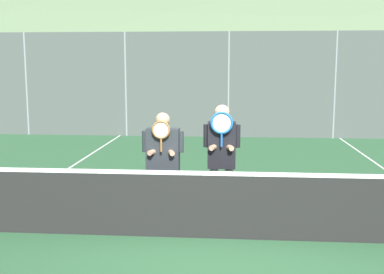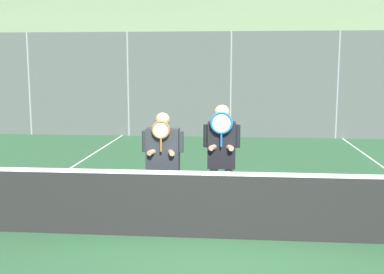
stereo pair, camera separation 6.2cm
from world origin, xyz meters
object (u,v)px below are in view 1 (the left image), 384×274
Objects in this scene: car_far_left at (100,101)px; car_left_of_center at (226,102)px; car_center at (362,104)px; player_center_left at (222,154)px; player_leftmost at (163,158)px.

car_left_of_center reaches higher than car_far_left.
car_center is at bearing -1.26° from car_far_left.
car_center is (5.12, 11.75, -0.21)m from player_center_left.
car_left_of_center is at bearing -179.24° from car_center.
player_leftmost is 11.76m from car_left_of_center.
car_center is at bearing 0.76° from car_left_of_center.
player_center_left is 0.39× the size of car_center.
player_leftmost is 0.94× the size of player_center_left.
car_center is at bearing 66.47° from player_center_left.
car_far_left is 0.94× the size of car_center.
car_left_of_center is 5.21m from car_center.
car_center is (5.21, 0.07, -0.07)m from car_left_of_center.
player_leftmost is 12.77m from car_far_left.
car_center is at bearing 63.09° from player_leftmost.
player_leftmost is at bearing -116.91° from car_center.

